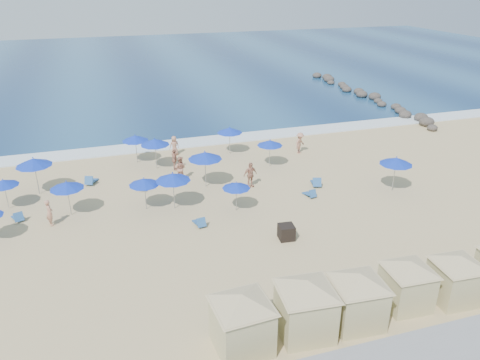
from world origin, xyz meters
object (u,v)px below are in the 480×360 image
cabana_4 (457,272)px  trash_bin (286,232)px  rock_jetty (366,96)px  umbrella_11 (396,161)px  umbrella_3 (67,185)px  cabana_2 (358,292)px  beachgoer_1 (180,168)px  umbrella_7 (205,156)px  umbrella_9 (230,130)px  umbrella_12 (135,138)px  cabana_1 (306,300)px  umbrella_10 (270,143)px  beachgoer_5 (175,160)px  beachgoer_2 (250,175)px  cabana_0 (242,315)px  umbrella_2 (34,162)px  umbrella_0 (3,183)px  umbrella_6 (173,177)px  beachgoer_0 (49,213)px  umbrella_5 (144,182)px  cabana_3 (408,278)px  beachgoer_4 (174,146)px  umbrella_4 (155,142)px  umbrella_8 (236,185)px

cabana_4 → trash_bin: bearing=125.8°
rock_jetty → umbrella_11: size_ratio=10.43×
trash_bin → umbrella_3: umbrella_3 is taller
cabana_2 → beachgoer_1: (-4.31, 17.49, -0.71)m
rock_jetty → trash_bin: rock_jetty is taller
umbrella_7 → umbrella_9: umbrella_7 is taller
cabana_2 → umbrella_12: (-7.00, 21.86, 0.45)m
cabana_1 → umbrella_10: (5.20, 17.81, 0.28)m
umbrella_9 → beachgoer_5: (-5.04, -2.12, -1.21)m
beachgoer_2 → umbrella_3: bearing=167.0°
umbrella_7 → beachgoer_5: size_ratio=1.60×
cabana_0 → umbrella_2: 20.06m
umbrella_0 → beachgoer_1: umbrella_0 is taller
umbrella_6 → umbrella_2: bearing=149.8°
cabana_4 → beachgoer_0: 22.45m
beachgoer_2 → umbrella_5: bearing=173.4°
cabana_3 → umbrella_0: bearing=139.4°
umbrella_5 → beachgoer_4: (3.50, 9.15, -1.11)m
umbrella_2 → umbrella_4: size_ratio=1.08×
umbrella_0 → beachgoer_0: (2.74, -3.11, -1.00)m
umbrella_2 → cabana_1: bearing=-56.8°
rock_jetty → umbrella_4: 30.96m
beachgoer_4 → cabana_1: bearing=85.9°
rock_jetty → umbrella_0: umbrella_0 is taller
umbrella_6 → umbrella_0: bearing=162.7°
cabana_2 → beachgoer_2: cabana_2 is taller
umbrella_0 → cabana_3: bearing=-40.6°
umbrella_2 → umbrella_3: umbrella_2 is taller
umbrella_12 → umbrella_0: bearing=-147.5°
umbrella_7 → umbrella_4: bearing=122.7°
cabana_2 → umbrella_4: bearing=105.8°
cabana_3 → umbrella_5: bearing=127.5°
trash_bin → umbrella_4: bearing=118.9°
cabana_0 → umbrella_10: size_ratio=2.05×
cabana_0 → umbrella_7: cabana_0 is taller
umbrella_2 → cabana_0: bearing=-63.5°
cabana_2 → umbrella_3: 18.50m
umbrella_0 → beachgoer_2: 16.08m
umbrella_6 → trash_bin: bearing=-46.3°
umbrella_7 → umbrella_9: (3.49, 5.84, -0.30)m
umbrella_7 → umbrella_6: bearing=-135.7°
cabana_1 → umbrella_10: size_ratio=2.07×
umbrella_10 → beachgoer_4: size_ratio=1.38×
umbrella_5 → umbrella_8: size_ratio=1.09×
umbrella_3 → beachgoer_1: size_ratio=1.32×
umbrella_5 → umbrella_2: bearing=146.4°
umbrella_3 → umbrella_7: umbrella_7 is taller
rock_jetty → cabana_3: size_ratio=6.41×
umbrella_2 → umbrella_4: 8.66m
umbrella_2 → umbrella_4: (8.39, 2.13, -0.18)m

